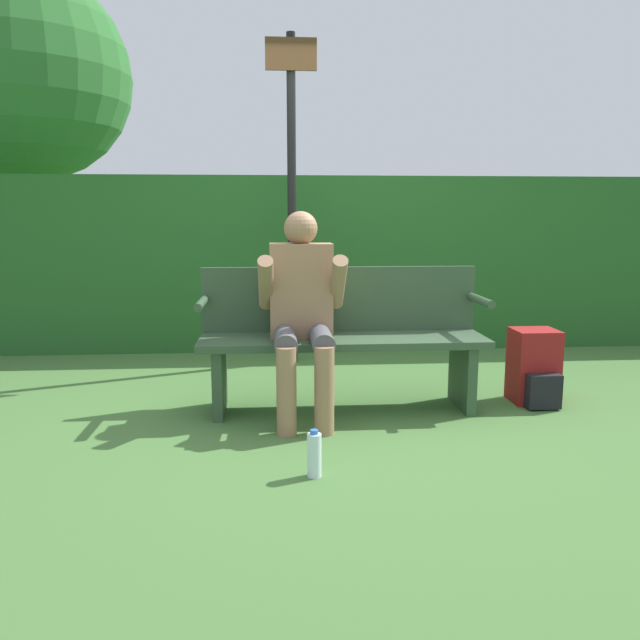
% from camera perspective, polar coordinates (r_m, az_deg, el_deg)
% --- Properties ---
extents(ground_plane, '(40.00, 40.00, 0.00)m').
position_cam_1_polar(ground_plane, '(3.95, 2.08, -8.16)').
color(ground_plane, '#426B33').
extents(hedge_back, '(12.00, 0.53, 1.54)m').
position_cam_1_polar(hedge_back, '(5.75, -0.07, 5.24)').
color(hedge_back, '#235623').
rests_on(hedge_back, ground).
extents(park_bench, '(1.76, 0.46, 0.88)m').
position_cam_1_polar(park_bench, '(3.90, 2.02, -1.44)').
color(park_bench, '#334C33').
rests_on(park_bench, ground).
extents(person_seated, '(0.51, 0.64, 1.23)m').
position_cam_1_polar(person_seated, '(3.71, -1.66, 1.40)').
color(person_seated, '#997051').
rests_on(person_seated, ground).
extents(backpack, '(0.28, 0.34, 0.48)m').
position_cam_1_polar(backpack, '(4.27, 19.01, -4.20)').
color(backpack, maroon).
rests_on(backpack, ground).
extents(water_bottle, '(0.07, 0.07, 0.23)m').
position_cam_1_polar(water_bottle, '(2.95, -0.53, -12.21)').
color(water_bottle, silver).
rests_on(water_bottle, ground).
extents(signpost, '(0.40, 0.09, 2.59)m').
position_cam_1_polar(signpost, '(5.08, -2.60, 12.53)').
color(signpost, black).
rests_on(signpost, ground).
extents(parked_car, '(4.74, 2.78, 1.32)m').
position_cam_1_polar(parked_car, '(16.01, 11.61, 7.32)').
color(parked_car, maroon).
rests_on(parked_car, ground).
extents(tree, '(2.30, 2.30, 3.90)m').
position_cam_1_polar(tree, '(8.13, -25.32, 19.38)').
color(tree, '#4C3823').
rests_on(tree, ground).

